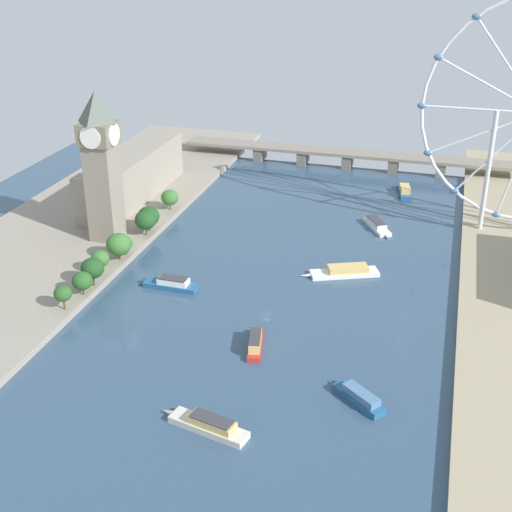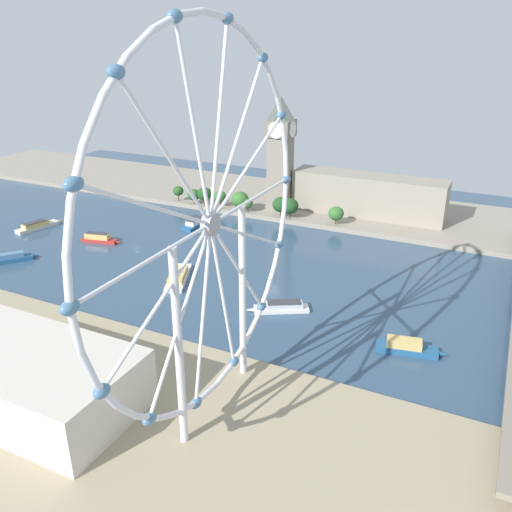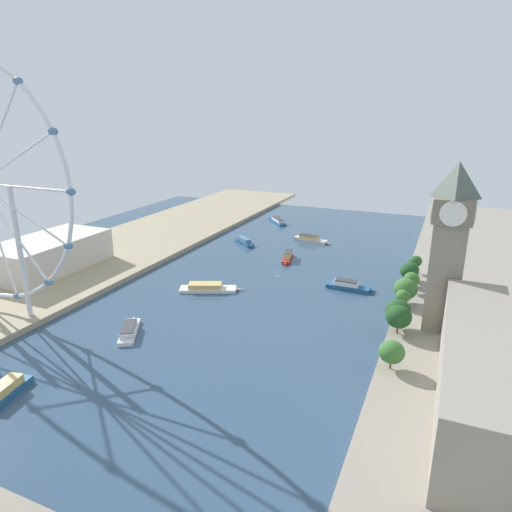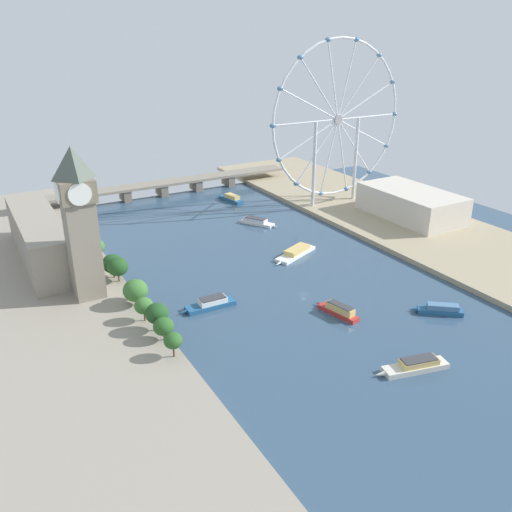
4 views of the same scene
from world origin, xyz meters
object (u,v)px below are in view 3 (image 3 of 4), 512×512
at_px(tour_boat_1, 208,288).
at_px(tour_boat_5, 277,221).
at_px(tour_boat_7, 288,256).
at_px(clock_tower, 449,245).
at_px(tour_boat_2, 311,239).
at_px(tour_boat_4, 348,286).
at_px(riverside_hall, 49,254).
at_px(tour_boat_0, 3,393).
at_px(tour_boat_6, 129,330).
at_px(tour_boat_3, 245,242).
at_px(parliament_block, 476,370).

bearing_deg(tour_boat_1, tour_boat_5, 74.09).
bearing_deg(tour_boat_7, clock_tower, 41.02).
height_order(tour_boat_2, tour_boat_4, tour_boat_4).
height_order(clock_tower, riverside_hall, clock_tower).
relative_size(tour_boat_0, tour_boat_1, 0.77).
distance_m(tour_boat_2, tour_boat_6, 184.52).
height_order(tour_boat_0, tour_boat_5, tour_boat_0).
bearing_deg(tour_boat_2, tour_boat_4, -47.85).
distance_m(tour_boat_3, tour_boat_5, 75.42).
height_order(tour_boat_1, tour_boat_3, tour_boat_3).
bearing_deg(tour_boat_2, tour_boat_3, -134.61).
bearing_deg(clock_tower, tour_boat_0, 39.67).
bearing_deg(tour_boat_5, tour_boat_1, 145.69).
xyz_separation_m(tour_boat_4, tour_boat_5, (94.83, -135.06, -0.04)).
distance_m(parliament_block, riverside_hall, 244.74).
xyz_separation_m(tour_boat_6, tour_boat_7, (-30.10, -130.95, 0.57)).
xyz_separation_m(tour_boat_4, tour_boat_7, (49.93, -36.72, 0.34)).
bearing_deg(tour_boat_3, tour_boat_6, -46.77).
distance_m(clock_tower, riverside_hall, 229.53).
relative_size(tour_boat_0, tour_boat_6, 1.03).
relative_size(parliament_block, tour_boat_2, 3.10).
distance_m(parliament_block, tour_boat_1, 148.26).
relative_size(tour_boat_3, tour_boat_7, 0.85).
bearing_deg(tour_boat_6, clock_tower, -95.65).
bearing_deg(riverside_hall, tour_boat_3, -128.58).
height_order(clock_tower, tour_boat_5, clock_tower).
xyz_separation_m(tour_boat_5, tour_boat_7, (-44.90, 98.34, 0.38)).
distance_m(parliament_block, tour_boat_4, 113.86).
height_order(tour_boat_3, tour_boat_6, tour_boat_3).
bearing_deg(tour_boat_0, tour_boat_6, 159.57).
relative_size(riverside_hall, tour_boat_7, 2.83).
bearing_deg(parliament_block, riverside_hall, -11.14).
distance_m(tour_boat_3, tour_boat_7, 48.78).
bearing_deg(tour_boat_5, tour_boat_7, 162.83).
bearing_deg(tour_boat_4, clock_tower, -35.46).
bearing_deg(tour_boat_1, tour_boat_7, 48.80).
xyz_separation_m(tour_boat_3, tour_boat_5, (1.85, -75.40, -0.05)).
height_order(tour_boat_4, tour_boat_6, tour_boat_4).
bearing_deg(tour_boat_7, tour_boat_3, -130.49).
distance_m(tour_boat_2, tour_boat_4, 100.32).
height_order(tour_boat_0, tour_boat_7, tour_boat_7).
xyz_separation_m(tour_boat_0, tour_boat_2, (-40.65, -239.31, -0.14)).
distance_m(parliament_block, tour_boat_0, 162.36).
height_order(parliament_block, tour_boat_3, parliament_block).
height_order(tour_boat_2, tour_boat_3, tour_boat_2).
bearing_deg(tour_boat_3, riverside_hall, -90.15).
height_order(clock_tower, tour_boat_6, clock_tower).
height_order(riverside_hall, tour_boat_4, riverside_hall).
xyz_separation_m(parliament_block, tour_boat_5, (156.68, -229.60, -14.19)).
xyz_separation_m(tour_boat_1, tour_boat_3, (20.15, -93.90, 0.28)).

